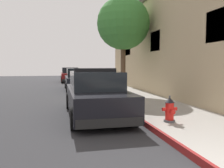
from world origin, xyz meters
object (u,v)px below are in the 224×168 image
object	(u,v)px
parked_car_silver_ahead	(79,80)
street_tree	(123,24)
fire_hydrant	(170,110)
police_cruiser	(96,95)
parked_car_dark_far	(70,75)

from	to	relation	value
parked_car_silver_ahead	street_tree	xyz separation A→B (m)	(2.23, -4.24, 3.42)
fire_hydrant	police_cruiser	bearing A→B (deg)	132.14
parked_car_silver_ahead	police_cruiser	bearing A→B (deg)	-90.93
parked_car_dark_far	parked_car_silver_ahead	bearing A→B (deg)	-88.45
parked_car_silver_ahead	fire_hydrant	size ratio (longest dim) A/B	6.37
parked_car_dark_far	street_tree	world-z (taller)	street_tree
fire_hydrant	street_tree	world-z (taller)	street_tree
street_tree	fire_hydrant	bearing A→B (deg)	-94.45
parked_car_silver_ahead	parked_car_dark_far	world-z (taller)	same
parked_car_silver_ahead	fire_hydrant	world-z (taller)	parked_car_silver_ahead
police_cruiser	street_tree	xyz separation A→B (m)	(2.39, 5.09, 3.41)
police_cruiser	parked_car_dark_far	distance (m)	18.12
fire_hydrant	street_tree	distance (m)	8.01
parked_car_silver_ahead	street_tree	bearing A→B (deg)	-62.22
police_cruiser	parked_car_dark_far	size ratio (longest dim) A/B	1.00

